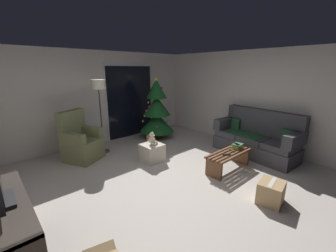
# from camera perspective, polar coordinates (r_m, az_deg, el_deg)

# --- Properties ---
(ground_plane) EXTENTS (7.00, 7.00, 0.00)m
(ground_plane) POSITION_cam_1_polar(r_m,az_deg,el_deg) (4.09, 2.42, -14.53)
(ground_plane) COLOR #BCB2A8
(wall_back) EXTENTS (5.72, 0.12, 2.50)m
(wall_back) POSITION_cam_1_polar(r_m,az_deg,el_deg) (6.18, -17.77, 7.24)
(wall_back) COLOR silver
(wall_back) RESTS_ON ground
(wall_right) EXTENTS (0.12, 6.00, 2.50)m
(wall_right) POSITION_cam_1_polar(r_m,az_deg,el_deg) (5.97, 22.82, 6.53)
(wall_right) COLOR silver
(wall_right) RESTS_ON ground
(patio_door_frame) EXTENTS (1.60, 0.02, 2.20)m
(patio_door_frame) POSITION_cam_1_polar(r_m,az_deg,el_deg) (6.55, -10.14, 6.82)
(patio_door_frame) COLOR silver
(patio_door_frame) RESTS_ON ground
(patio_door_glass) EXTENTS (1.50, 0.02, 2.10)m
(patio_door_glass) POSITION_cam_1_polar(r_m,az_deg,el_deg) (6.54, -10.04, 6.37)
(patio_door_glass) COLOR black
(patio_door_glass) RESTS_ON ground
(couch) EXTENTS (0.92, 1.99, 1.08)m
(couch) POSITION_cam_1_polar(r_m,az_deg,el_deg) (5.53, 22.68, -3.16)
(couch) COLOR #3D3D42
(couch) RESTS_ON ground
(coffee_table) EXTENTS (1.10, 0.40, 0.38)m
(coffee_table) POSITION_cam_1_polar(r_m,az_deg,el_deg) (4.55, 15.98, -8.32)
(coffee_table) COLOR brown
(coffee_table) RESTS_ON ground
(remote_graphite) EXTENTS (0.12, 0.16, 0.02)m
(remote_graphite) POSITION_cam_1_polar(r_m,az_deg,el_deg) (4.60, 16.85, -6.26)
(remote_graphite) COLOR #333338
(remote_graphite) RESTS_ON coffee_table
(remote_black) EXTENTS (0.15, 0.13, 0.02)m
(remote_black) POSITION_cam_1_polar(r_m,az_deg,el_deg) (4.36, 15.47, -7.40)
(remote_black) COLOR black
(remote_black) RESTS_ON coffee_table
(book_stack) EXTENTS (0.24, 0.21, 0.09)m
(book_stack) POSITION_cam_1_polar(r_m,az_deg,el_deg) (4.77, 18.21, -5.12)
(book_stack) COLOR #B79333
(book_stack) RESTS_ON coffee_table
(cell_phone) EXTENTS (0.13, 0.16, 0.01)m
(cell_phone) POSITION_cam_1_polar(r_m,az_deg,el_deg) (4.74, 18.05, -4.63)
(cell_phone) COLOR black
(cell_phone) RESTS_ON book_stack
(christmas_tree) EXTENTS (1.01, 1.01, 1.83)m
(christmas_tree) POSITION_cam_1_polar(r_m,az_deg,el_deg) (6.22, -3.06, 3.95)
(christmas_tree) COLOR #4C1E19
(christmas_tree) RESTS_ON ground
(armchair) EXTENTS (0.92, 0.93, 1.13)m
(armchair) POSITION_cam_1_polar(r_m,az_deg,el_deg) (5.22, -22.44, -4.18)
(armchair) COLOR olive
(armchair) RESTS_ON ground
(floor_lamp) EXTENTS (0.32, 0.32, 1.78)m
(floor_lamp) POSITION_cam_1_polar(r_m,az_deg,el_deg) (5.28, -18.12, 8.77)
(floor_lamp) COLOR #2D2D30
(floor_lamp) RESTS_ON ground
(media_shelf) EXTENTS (0.40, 1.40, 0.82)m
(media_shelf) POSITION_cam_1_polar(r_m,az_deg,el_deg) (2.81, -37.18, -24.09)
(media_shelf) COLOR black
(media_shelf) RESTS_ON ground
(ottoman) EXTENTS (0.44, 0.44, 0.40)m
(ottoman) POSITION_cam_1_polar(r_m,az_deg,el_deg) (4.82, -4.31, -7.16)
(ottoman) COLOR beige
(ottoman) RESTS_ON ground
(teddy_bear_cream) EXTENTS (0.21, 0.22, 0.29)m
(teddy_bear_cream) POSITION_cam_1_polar(r_m,az_deg,el_deg) (4.71, -4.26, -3.57)
(teddy_bear_cream) COLOR beige
(teddy_bear_cream) RESTS_ON ottoman
(teddy_bear_honey_by_tree) EXTENTS (0.21, 0.22, 0.29)m
(teddy_bear_honey_by_tree) POSITION_cam_1_polar(r_m,az_deg,el_deg) (5.83, -5.26, -3.95)
(teddy_bear_honey_by_tree) COLOR tan
(teddy_bear_honey_by_tree) RESTS_ON ground
(cardboard_box_taped_mid_floor) EXTENTS (0.46, 0.41, 0.34)m
(cardboard_box_taped_mid_floor) POSITION_cam_1_polar(r_m,az_deg,el_deg) (3.80, 25.99, -15.75)
(cardboard_box_taped_mid_floor) COLOR tan
(cardboard_box_taped_mid_floor) RESTS_ON ground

